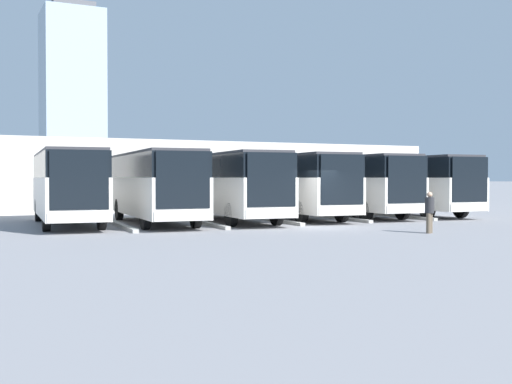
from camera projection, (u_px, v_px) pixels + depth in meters
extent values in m
plane|color=gray|center=(314.00, 227.00, 28.26)|extent=(600.00, 600.00, 0.00)
cube|color=silver|center=(408.00, 193.00, 37.37)|extent=(3.25, 10.76, 1.73)
cube|color=black|center=(408.00, 169.00, 37.34)|extent=(3.20, 10.60, 1.06)
cube|color=black|center=(470.00, 179.00, 32.40)|extent=(2.18, 0.20, 2.29)
cube|color=silver|center=(470.00, 207.00, 32.43)|extent=(2.36, 0.23, 0.40)
cube|color=#333338|center=(408.00, 159.00, 37.32)|extent=(3.12, 10.33, 0.12)
cylinder|color=black|center=(461.00, 208.00, 34.72)|extent=(0.38, 1.12, 1.10)
cylinder|color=black|center=(427.00, 208.00, 33.92)|extent=(0.38, 1.12, 1.10)
cylinder|color=black|center=(392.00, 203.00, 40.84)|extent=(0.38, 1.12, 1.10)
cylinder|color=black|center=(363.00, 204.00, 40.04)|extent=(0.38, 1.12, 1.10)
cube|color=#9E9E99|center=(399.00, 216.00, 35.12)|extent=(0.71, 6.49, 0.15)
cube|color=silver|center=(352.00, 193.00, 35.80)|extent=(3.25, 10.76, 1.73)
cube|color=black|center=(352.00, 168.00, 35.77)|extent=(3.20, 10.60, 1.06)
cube|color=black|center=(408.00, 179.00, 30.83)|extent=(2.18, 0.20, 2.29)
cube|color=silver|center=(407.00, 209.00, 30.86)|extent=(2.36, 0.23, 0.40)
cube|color=#333338|center=(352.00, 158.00, 35.75)|extent=(3.12, 10.33, 0.12)
cylinder|color=black|center=(402.00, 209.00, 33.15)|extent=(0.38, 1.12, 1.10)
cylinder|color=black|center=(366.00, 210.00, 32.35)|extent=(0.38, 1.12, 1.10)
cylinder|color=black|center=(340.00, 204.00, 39.27)|extent=(0.38, 1.12, 1.10)
cylinder|color=black|center=(308.00, 205.00, 38.47)|extent=(0.38, 1.12, 1.10)
cube|color=#9E9E99|center=(338.00, 218.00, 33.55)|extent=(0.71, 6.49, 0.15)
cube|color=silver|center=(293.00, 194.00, 33.94)|extent=(3.25, 10.76, 1.73)
cube|color=black|center=(293.00, 168.00, 33.91)|extent=(3.20, 10.60, 1.06)
cube|color=black|center=(342.00, 180.00, 28.97)|extent=(2.18, 0.20, 2.29)
cube|color=silver|center=(342.00, 211.00, 29.00)|extent=(2.36, 0.23, 0.40)
cube|color=#333338|center=(293.00, 157.00, 33.89)|extent=(3.12, 10.33, 0.12)
cylinder|color=black|center=(342.00, 211.00, 31.29)|extent=(0.38, 1.12, 1.10)
cylinder|color=black|center=(301.00, 212.00, 30.50)|extent=(0.38, 1.12, 1.10)
cylinder|color=black|center=(286.00, 206.00, 37.41)|extent=(0.38, 1.12, 1.10)
cylinder|color=black|center=(252.00, 206.00, 36.62)|extent=(0.38, 1.12, 1.10)
cube|color=#9E9E99|center=(274.00, 220.00, 31.70)|extent=(0.71, 6.49, 0.15)
cube|color=silver|center=(230.00, 195.00, 31.78)|extent=(3.25, 10.76, 1.73)
cube|color=black|center=(230.00, 167.00, 31.75)|extent=(3.20, 10.60, 1.06)
cube|color=black|center=(272.00, 180.00, 26.81)|extent=(2.18, 0.20, 2.29)
cube|color=silver|center=(272.00, 214.00, 26.84)|extent=(2.36, 0.23, 0.40)
cube|color=#333338|center=(230.00, 155.00, 31.74)|extent=(3.12, 10.33, 0.12)
cylinder|color=black|center=(276.00, 213.00, 29.14)|extent=(0.38, 1.12, 1.10)
cylinder|color=black|center=(231.00, 214.00, 28.34)|extent=(0.38, 1.12, 1.10)
cylinder|color=black|center=(229.00, 207.00, 35.26)|extent=(0.38, 1.12, 1.10)
cylinder|color=black|center=(191.00, 208.00, 34.46)|extent=(0.38, 1.12, 1.10)
cube|color=#9E9E99|center=(205.00, 223.00, 29.54)|extent=(0.71, 6.49, 0.15)
cube|color=silver|center=(154.00, 196.00, 30.20)|extent=(3.25, 10.76, 1.73)
cube|color=black|center=(154.00, 166.00, 30.17)|extent=(3.20, 10.60, 1.06)
cube|color=black|center=(183.00, 180.00, 25.23)|extent=(2.18, 0.20, 2.29)
cube|color=silver|center=(183.00, 216.00, 25.26)|extent=(2.36, 0.23, 0.40)
cube|color=#333338|center=(154.00, 154.00, 30.16)|extent=(3.12, 10.33, 0.12)
cylinder|color=black|center=(196.00, 215.00, 27.56)|extent=(0.38, 1.12, 1.10)
cylinder|color=black|center=(145.00, 217.00, 26.76)|extent=(0.38, 1.12, 1.10)
cylinder|color=black|center=(161.00, 209.00, 33.68)|extent=(0.38, 1.12, 1.10)
cylinder|color=black|center=(119.00, 209.00, 32.88)|extent=(0.38, 1.12, 1.10)
cube|color=#9E9E99|center=(122.00, 226.00, 27.96)|extent=(0.71, 6.49, 0.15)
cube|color=silver|center=(67.00, 197.00, 29.24)|extent=(3.25, 10.76, 1.73)
cube|color=black|center=(67.00, 166.00, 29.21)|extent=(3.20, 10.60, 1.06)
cube|color=black|center=(80.00, 180.00, 24.28)|extent=(2.18, 0.20, 2.29)
cube|color=silver|center=(80.00, 217.00, 24.30)|extent=(2.36, 0.23, 0.40)
cube|color=#333338|center=(67.00, 153.00, 29.20)|extent=(3.12, 10.33, 0.12)
cylinder|color=black|center=(102.00, 217.00, 26.60)|extent=(0.38, 1.12, 1.10)
cylinder|color=black|center=(46.00, 218.00, 25.80)|extent=(0.38, 1.12, 1.10)
cylinder|color=black|center=(83.00, 210.00, 32.72)|extent=(0.38, 1.12, 1.10)
cylinder|color=black|center=(38.00, 210.00, 31.92)|extent=(0.38, 1.12, 1.10)
cylinder|color=brown|center=(430.00, 223.00, 25.12)|extent=(0.25, 0.25, 0.79)
cylinder|color=brown|center=(429.00, 223.00, 24.96)|extent=(0.25, 0.25, 0.79)
cylinder|color=#262628|center=(429.00, 205.00, 25.03)|extent=(0.49, 0.49, 0.62)
sphere|color=tan|center=(430.00, 194.00, 25.02)|extent=(0.21, 0.21, 0.21)
cube|color=beige|center=(170.00, 176.00, 46.56)|extent=(36.91, 10.47, 4.63)
cube|color=silver|center=(145.00, 151.00, 52.59)|extent=(36.91, 3.00, 0.24)
cylinder|color=slate|center=(278.00, 178.00, 59.21)|extent=(0.20, 0.20, 4.38)
cube|color=#93A8B7|center=(72.00, 98.00, 220.28)|extent=(19.83, 19.83, 59.34)
cube|color=#4C4C51|center=(72.00, 8.00, 219.60)|extent=(13.88, 13.88, 2.40)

